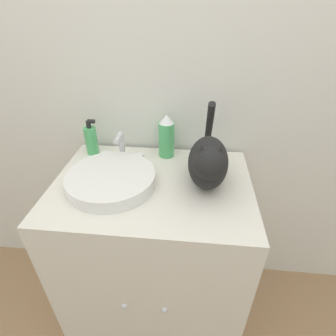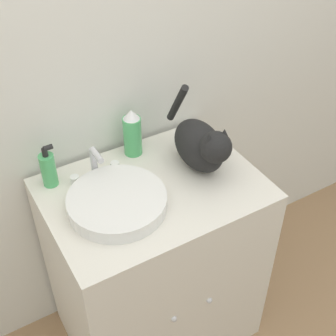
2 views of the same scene
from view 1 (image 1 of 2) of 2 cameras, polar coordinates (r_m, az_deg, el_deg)
name	(u,v)px [view 1 (image 1 of 2)]	position (r m, az deg, el deg)	size (l,w,h in m)	color
wall_back	(161,56)	(1.15, -1.58, 23.26)	(6.00, 0.05, 2.50)	silver
vanity_cabinet	(155,255)	(1.31, -2.83, -18.40)	(0.76, 0.57, 0.85)	silver
sink_basin	(111,179)	(1.01, -12.27, -2.40)	(0.33, 0.33, 0.05)	white
faucet	(122,149)	(1.13, -10.02, 4.04)	(0.19, 0.09, 0.14)	silver
cat	(208,161)	(0.95, 8.76, 1.45)	(0.15, 0.38, 0.28)	black
soap_bottle	(91,140)	(1.22, -16.36, 5.93)	(0.06, 0.05, 0.16)	#4CB266
spray_bottle	(166,136)	(1.14, -0.33, 6.88)	(0.07, 0.07, 0.19)	#4CB266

